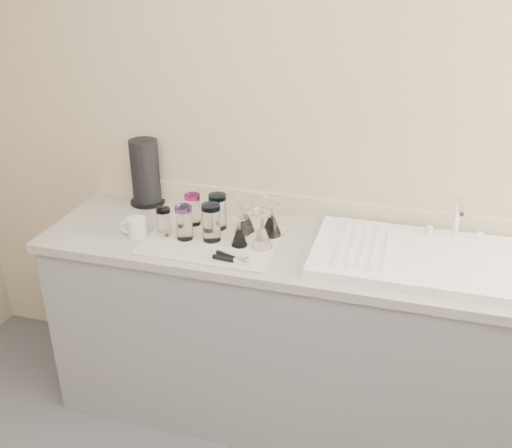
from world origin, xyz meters
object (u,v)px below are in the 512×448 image
(sink_unit, at_px, (418,257))
(goblet_extra, at_px, (242,225))
(goblet_back_right, at_px, (271,223))
(tumbler_cyan, at_px, (193,209))
(goblet_back_left, at_px, (246,220))
(tumbler_purple, at_px, (218,211))
(tumbler_magenta, at_px, (164,222))
(white_mug, at_px, (136,227))
(can_opener, at_px, (232,259))
(goblet_front_left, at_px, (239,235))
(goblet_front_right, at_px, (262,235))
(tumbler_lavender, at_px, (211,222))
(paper_towel_roll, at_px, (145,173))
(tumbler_blue, at_px, (184,222))

(sink_unit, distance_m, goblet_extra, 0.74)
(goblet_back_right, bearing_deg, tumbler_cyan, 179.06)
(goblet_back_left, bearing_deg, goblet_extra, -96.92)
(tumbler_purple, height_order, goblet_back_left, tumbler_purple)
(tumbler_cyan, xyz_separation_m, tumbler_magenta, (-0.08, -0.14, -0.01))
(tumbler_magenta, distance_m, white_mug, 0.12)
(goblet_extra, bearing_deg, can_opener, -82.89)
(goblet_front_left, height_order, goblet_front_right, goblet_front_right)
(tumbler_purple, relative_size, goblet_back_left, 1.10)
(goblet_back_left, relative_size, goblet_front_left, 1.10)
(goblet_extra, xyz_separation_m, white_mug, (-0.43, -0.13, -0.01))
(goblet_front_left, relative_size, goblet_extra, 1.04)
(sink_unit, bearing_deg, tumbler_lavender, -175.38)
(goblet_back_right, bearing_deg, goblet_front_right, -93.92)
(white_mug, xyz_separation_m, paper_towel_roll, (-0.11, 0.34, 0.11))
(can_opener, height_order, white_mug, white_mug)
(goblet_front_right, height_order, paper_towel_roll, paper_towel_roll)
(tumbler_lavender, bearing_deg, goblet_extra, 40.22)
(paper_towel_roll, bearing_deg, sink_unit, -10.18)
(goblet_front_left, bearing_deg, tumbler_cyan, 152.35)
(tumbler_cyan, relative_size, goblet_back_left, 0.98)
(tumbler_purple, xyz_separation_m, goblet_back_left, (0.12, 0.01, -0.03))
(tumbler_lavender, height_order, white_mug, tumbler_lavender)
(sink_unit, relative_size, tumbler_purple, 5.22)
(tumbler_purple, xyz_separation_m, tumbler_magenta, (-0.20, -0.13, -0.02))
(tumbler_blue, distance_m, tumbler_lavender, 0.12)
(tumbler_magenta, xyz_separation_m, tumbler_blue, (0.10, -0.01, 0.01))
(can_opener, xyz_separation_m, white_mug, (-0.46, 0.11, 0.02))
(tumbler_blue, bearing_deg, white_mug, -173.65)
(tumbler_magenta, bearing_deg, paper_towel_roll, 126.62)
(goblet_extra, height_order, white_mug, goblet_extra)
(white_mug, bearing_deg, paper_towel_roll, 108.41)
(goblet_front_left, bearing_deg, tumbler_blue, -178.23)
(tumbler_blue, bearing_deg, paper_towel_roll, 135.90)
(tumbler_blue, distance_m, goblet_extra, 0.25)
(sink_unit, relative_size, goblet_front_right, 5.17)
(goblet_front_left, height_order, goblet_extra, goblet_front_left)
(goblet_back_right, relative_size, goblet_front_left, 1.25)
(goblet_extra, bearing_deg, tumbler_lavender, -139.78)
(sink_unit, bearing_deg, can_opener, -162.81)
(tumbler_blue, bearing_deg, can_opener, -27.64)
(tumbler_cyan, xyz_separation_m, white_mug, (-0.19, -0.17, -0.04))
(can_opener, bearing_deg, tumbler_cyan, 134.52)
(goblet_back_left, xyz_separation_m, can_opener, (0.03, -0.28, -0.04))
(tumbler_cyan, bearing_deg, tumbler_lavender, -43.21)
(sink_unit, relative_size, can_opener, 5.30)
(tumbler_magenta, distance_m, tumbler_lavender, 0.21)
(can_opener, bearing_deg, goblet_extra, 97.11)
(goblet_front_left, bearing_deg, goblet_back_right, 51.85)
(paper_towel_roll, bearing_deg, tumbler_cyan, -29.41)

